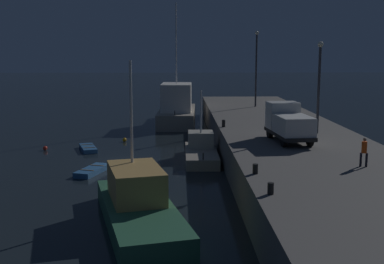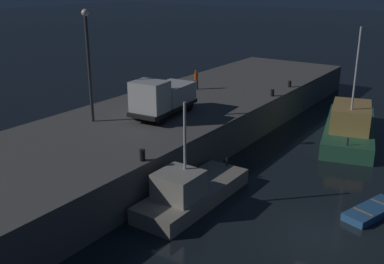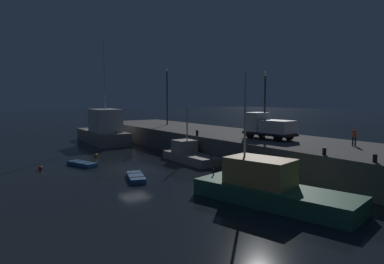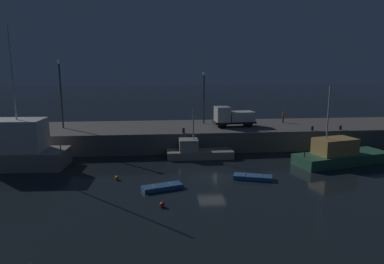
% 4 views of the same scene
% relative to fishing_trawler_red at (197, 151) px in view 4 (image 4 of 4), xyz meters
% --- Properties ---
extents(ground_plane, '(320.00, 320.00, 0.00)m').
position_rel_fishing_trawler_red_xyz_m(ground_plane, '(0.69, -6.47, -0.71)').
color(ground_plane, black).
extents(pier_quay, '(58.32, 10.33, 2.44)m').
position_rel_fishing_trawler_red_xyz_m(pier_quay, '(0.69, 6.69, 0.52)').
color(pier_quay, '#5B5956').
rests_on(pier_quay, ground).
extents(fishing_trawler_red, '(7.34, 2.53, 5.54)m').
position_rel_fishing_trawler_red_xyz_m(fishing_trawler_red, '(0.00, 0.00, 0.00)').
color(fishing_trawler_red, gray).
rests_on(fishing_trawler_red, ground).
extents(fishing_boat_blue, '(12.53, 4.69, 14.02)m').
position_rel_fishing_trawler_red_xyz_m(fishing_boat_blue, '(-19.24, -1.98, 1.13)').
color(fishing_boat_blue, gray).
rests_on(fishing_boat_blue, ground).
extents(fishing_boat_white, '(10.80, 5.67, 8.17)m').
position_rel_fishing_trawler_red_xyz_m(fishing_boat_white, '(14.63, -3.85, 0.29)').
color(fishing_boat_white, '#2D6647').
rests_on(fishing_boat_white, ground).
extents(dinghy_orange_near, '(3.53, 2.13, 0.40)m').
position_rel_fishing_trawler_red_xyz_m(dinghy_orange_near, '(-4.01, -9.78, -0.52)').
color(dinghy_orange_near, '#2D6099').
rests_on(dinghy_orange_near, ground).
extents(rowboat_white_mid, '(3.62, 2.20, 0.42)m').
position_rel_fishing_trawler_red_xyz_m(rowboat_white_mid, '(4.20, -8.00, -0.52)').
color(rowboat_white_mid, '#2D6099').
rests_on(rowboat_white_mid, ground).
extents(mooring_buoy_near, '(0.38, 0.38, 0.38)m').
position_rel_fishing_trawler_red_xyz_m(mooring_buoy_near, '(-8.03, -7.01, -0.52)').
color(mooring_buoy_near, orange).
rests_on(mooring_buoy_near, ground).
extents(mooring_buoy_mid, '(0.39, 0.39, 0.39)m').
position_rel_fishing_trawler_red_xyz_m(mooring_buoy_mid, '(-4.05, -13.54, -0.51)').
color(mooring_buoy_mid, red).
rests_on(mooring_buoy_mid, ground).
extents(lamp_post_west, '(0.44, 0.44, 8.38)m').
position_rel_fishing_trawler_red_xyz_m(lamp_post_west, '(-16.20, 6.87, 6.61)').
color(lamp_post_west, '#38383D').
rests_on(lamp_post_west, pier_quay).
extents(lamp_post_east, '(0.44, 0.44, 6.90)m').
position_rel_fishing_trawler_red_xyz_m(lamp_post_east, '(1.91, 8.77, 5.84)').
color(lamp_post_east, '#38383D').
rests_on(lamp_post_east, pier_quay).
extents(utility_truck, '(5.49, 2.56, 2.60)m').
position_rel_fishing_trawler_red_xyz_m(utility_truck, '(5.28, 5.80, 3.02)').
color(utility_truck, black).
rests_on(utility_truck, pier_quay).
extents(dockworker, '(0.35, 0.41, 1.59)m').
position_rel_fishing_trawler_red_xyz_m(dockworker, '(12.87, 8.23, 2.64)').
color(dockworker, black).
rests_on(dockworker, pier_quay).
extents(bollard_west, '(0.28, 0.28, 0.59)m').
position_rel_fishing_trawler_red_xyz_m(bollard_west, '(-1.35, 1.92, 2.03)').
color(bollard_west, black).
rests_on(bollard_west, pier_quay).
extents(bollard_central, '(0.28, 0.28, 0.51)m').
position_rel_fishing_trawler_red_xyz_m(bollard_central, '(14.28, 2.11, 1.99)').
color(bollard_central, black).
rests_on(bollard_central, pier_quay).
extents(bollard_east, '(0.28, 0.28, 0.52)m').
position_rel_fishing_trawler_red_xyz_m(bollard_east, '(17.90, 2.22, 2.00)').
color(bollard_east, black).
rests_on(bollard_east, pier_quay).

